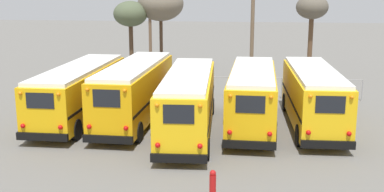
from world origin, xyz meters
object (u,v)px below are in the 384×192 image
Objects in this scene: school_bus_3 at (252,96)px; utility_pole at (252,30)px; school_bus_2 at (189,101)px; fire_hydrant at (213,184)px; bare_tree_0 at (312,9)px; school_bus_0 at (80,90)px; school_bus_1 at (135,90)px; bare_tree_1 at (161,4)px; school_bus_4 at (313,96)px; bare_tree_2 at (130,15)px.

utility_pole is (-0.07, 13.23, 2.35)m from school_bus_3.
fire_hydrant is (1.86, -7.63, -1.19)m from school_bus_2.
school_bus_2 is 1.56× the size of bare_tree_0.
school_bus_1 reaches higher than school_bus_0.
fire_hydrant is at bearing -98.51° from school_bus_3.
bare_tree_1 is 24.74m from fire_hydrant.
utility_pole is 1.06× the size of bare_tree_1.
school_bus_4 is (12.90, 0.01, 0.05)m from school_bus_0.
fire_hydrant is (8.31, -9.59, -1.14)m from school_bus_0.
fire_hydrant is (-1.36, -9.10, -1.21)m from school_bus_3.
bare_tree_2 is (-0.15, 12.62, 3.49)m from school_bus_0.
bare_tree_2 is at bearing -179.30° from utility_pole.
school_bus_0 is at bearing 177.09° from school_bus_3.
school_bus_1 is 1.62× the size of bare_tree_2.
utility_pole is (6.38, 12.85, 2.30)m from school_bus_1.
utility_pole reaches higher than school_bus_3.
bare_tree_1 is (-1.10, 13.84, 4.21)m from school_bus_1.
school_bus_3 is 1.21× the size of utility_pole.
bare_tree_2 reaches higher than school_bus_0.
fire_hydrant is (-4.59, -9.60, -1.19)m from school_bus_4.
bare_tree_0 is 25.72m from fire_hydrant.
school_bus_2 is (6.45, -1.96, 0.05)m from school_bus_0.
school_bus_4 is 1.22× the size of utility_pole.
school_bus_3 reaches higher than school_bus_4.
school_bus_1 is 1.07× the size of school_bus_3.
utility_pole is 5.45m from bare_tree_0.
bare_tree_2 reaches higher than fire_hydrant.
bare_tree_2 is at bearing -153.99° from bare_tree_1.
fire_hydrant is at bearing -115.54° from school_bus_4.
bare_tree_0 reaches higher than school_bus_4.
bare_tree_0 is 12.32m from bare_tree_1.
bare_tree_1 reaches higher than fire_hydrant.
school_bus_4 is at bearing 8.78° from school_bus_3.
utility_pole is (-3.29, 12.73, 2.36)m from school_bus_4.
school_bus_3 is 16.54m from bare_tree_0.
school_bus_3 is at bearing -53.16° from bare_tree_2.
school_bus_1 is (3.22, -0.12, 0.12)m from school_bus_0.
bare_tree_2 is (-9.82, 13.11, 3.43)m from school_bus_3.
bare_tree_0 is 0.91× the size of bare_tree_1.
school_bus_3 reaches higher than school_bus_0.
bare_tree_0 is at bearing 45.99° from school_bus_0.
bare_tree_1 is at bearing 81.21° from school_bus_0.
school_bus_4 is at bearing -51.86° from bare_tree_1.
bare_tree_0 is (11.15, 15.00, 3.82)m from school_bus_1.
bare_tree_0 is at bearing 8.86° from bare_tree_2.
school_bus_3 is at bearing -3.32° from school_bus_1.
bare_tree_1 reaches higher than bare_tree_2.
school_bus_1 is at bearing 176.68° from school_bus_3.
school_bus_3 is (3.22, 1.47, 0.02)m from school_bus_2.
school_bus_1 reaches higher than school_bus_4.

